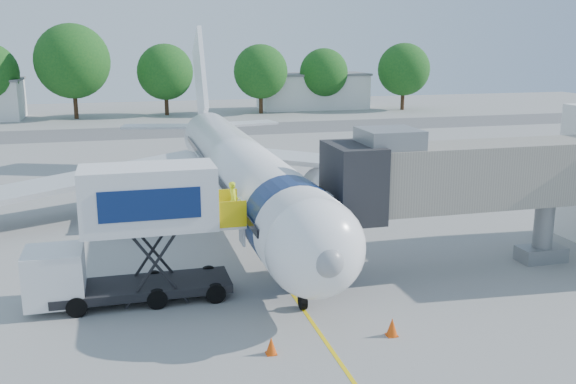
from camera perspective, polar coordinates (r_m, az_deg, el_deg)
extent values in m
plane|color=gray|center=(34.18, -3.08, -4.10)|extent=(160.00, 160.00, 0.00)
cube|color=yellow|center=(34.18, -3.08, -4.10)|extent=(0.15, 70.00, 0.01)
cube|color=#59595B|center=(74.94, -9.62, 5.35)|extent=(120.00, 10.00, 0.01)
cylinder|color=white|center=(36.28, -4.09, 1.81)|extent=(3.70, 28.00, 3.70)
sphere|color=white|center=(23.10, 2.38, -4.96)|extent=(3.70, 3.70, 3.70)
sphere|color=gray|center=(21.71, 3.58, -6.20)|extent=(1.10, 1.10, 1.10)
cone|color=white|center=(52.85, -7.53, 5.39)|extent=(3.70, 6.00, 3.70)
cube|color=white|center=(53.43, -7.81, 9.99)|extent=(0.35, 7.26, 8.29)
cube|color=silver|center=(42.21, 7.13, 2.42)|extent=(16.17, 9.32, 1.42)
cube|color=silver|center=(39.35, -18.04, 1.05)|extent=(16.17, 9.32, 1.42)
cylinder|color=#999BA0|center=(39.40, 3.42, 0.22)|extent=(2.10, 3.60, 2.10)
cylinder|color=#999BA0|center=(37.55, -12.76, -0.75)|extent=(2.10, 3.60, 2.10)
cube|color=black|center=(22.69, 2.61, -4.11)|extent=(2.60, 1.39, 0.81)
cylinder|color=#0B1E4F|center=(25.85, 0.44, -2.94)|extent=(3.73, 2.00, 3.73)
cylinder|color=silver|center=(25.23, 1.32, -8.78)|extent=(0.16, 0.16, 1.50)
cylinder|color=black|center=(25.40, 1.32, -9.67)|extent=(0.25, 0.64, 0.64)
cylinder|color=black|center=(40.24, -1.19, -0.72)|extent=(0.35, 0.90, 0.90)
cylinder|color=black|center=(39.39, -8.56, -1.18)|extent=(0.35, 0.90, 0.90)
cube|color=gray|center=(29.94, 16.80, 1.51)|extent=(13.60, 2.60, 2.80)
cube|color=black|center=(27.29, 5.78, 0.91)|extent=(2.00, 3.20, 3.20)
cube|color=slate|center=(27.56, 9.00, 4.74)|extent=(2.40, 2.40, 0.80)
cylinder|color=slate|center=(32.55, 21.74, -3.21)|extent=(0.90, 0.90, 3.00)
cube|color=slate|center=(32.88, 21.56, -5.14)|extent=(2.20, 1.20, 0.70)
cylinder|color=black|center=(32.37, 20.27, -5.31)|extent=(0.30, 0.70, 0.70)
cylinder|color=black|center=(33.41, 22.82, -4.96)|extent=(0.30, 0.70, 0.70)
cube|color=black|center=(26.78, -12.78, -8.23)|extent=(7.00, 2.30, 0.35)
cube|color=silver|center=(26.65, -20.02, -7.01)|extent=(2.20, 2.20, 2.10)
cube|color=black|center=(26.50, -20.09, -6.09)|extent=(1.90, 2.10, 0.70)
cube|color=silver|center=(25.68, -12.31, -0.48)|extent=(5.20, 2.40, 2.50)
cube|color=#0B1E4F|center=(24.50, -12.17, -1.14)|extent=(3.80, 0.04, 1.20)
cube|color=silver|center=(26.28, -5.30, -2.61)|extent=(1.10, 2.20, 0.10)
cube|color=yellow|center=(25.14, -4.94, -2.04)|extent=(1.10, 0.06, 1.10)
cube|color=yellow|center=(27.14, -5.69, -0.90)|extent=(1.10, 0.06, 1.10)
cylinder|color=black|center=(26.07, -6.44, -8.94)|extent=(0.80, 0.25, 0.80)
cylinder|color=black|center=(28.00, -7.07, -7.35)|extent=(0.80, 0.25, 0.80)
cylinder|color=black|center=(25.94, -18.27, -9.69)|extent=(0.80, 0.25, 0.80)
cylinder|color=black|center=(27.89, -18.03, -8.02)|extent=(0.80, 0.25, 0.80)
imported|color=#D7ED18|center=(26.10, -4.87, -0.79)|extent=(0.44, 0.62, 1.60)
cone|color=#E34A0B|center=(22.04, -1.50, -13.49)|extent=(0.38, 0.38, 0.61)
cube|color=#E34A0B|center=(22.18, -1.50, -14.15)|extent=(0.35, 0.35, 0.03)
cone|color=#E34A0B|center=(23.54, 9.23, -11.75)|extent=(0.42, 0.42, 0.67)
cube|color=#E34A0B|center=(23.68, 9.20, -12.45)|extent=(0.38, 0.38, 0.04)
cube|color=silver|center=(98.48, 2.21, 8.88)|extent=(16.00, 7.00, 5.00)
cube|color=slate|center=(98.30, 2.22, 10.42)|extent=(16.40, 7.40, 0.30)
cylinder|color=#382314|center=(89.93, -18.37, 7.58)|extent=(0.56, 0.56, 4.36)
sphere|color=#144B18|center=(89.61, -18.63, 10.96)|extent=(9.69, 9.69, 9.69)
cylinder|color=#382314|center=(91.24, -10.75, 7.81)|extent=(0.56, 0.56, 3.44)
sphere|color=#144B18|center=(90.95, -10.86, 10.44)|extent=(7.64, 7.64, 7.64)
cylinder|color=#382314|center=(91.84, -2.42, 8.05)|extent=(0.56, 0.56, 3.41)
sphere|color=#144B18|center=(91.54, -2.45, 10.65)|extent=(7.57, 7.57, 7.57)
cylinder|color=#382314|center=(96.41, 3.17, 8.23)|extent=(0.56, 0.56, 3.19)
sphere|color=#144B18|center=(96.14, 3.20, 10.55)|extent=(7.10, 7.10, 7.10)
cylinder|color=#382314|center=(98.14, 10.15, 8.22)|extent=(0.56, 0.56, 3.46)
sphere|color=#144B18|center=(97.86, 10.25, 10.68)|extent=(7.68, 7.68, 7.68)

